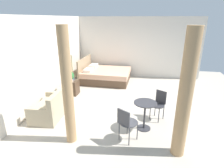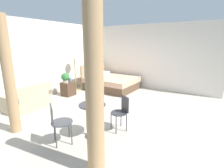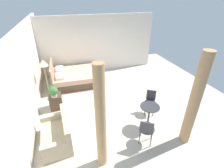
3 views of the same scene
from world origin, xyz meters
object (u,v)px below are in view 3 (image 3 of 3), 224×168
potted_plant (53,92)px  balcony_table (149,113)px  bed (75,77)px  nightstand (56,101)px  couch (58,134)px  cafe_chair_near_window (147,129)px  vase (54,92)px  cafe_chair_near_couch (151,100)px  floor_lamp (43,66)px

potted_plant → balcony_table: potted_plant is taller
bed → nightstand: (-1.73, 0.88, -0.03)m
couch → cafe_chair_near_window: size_ratio=1.57×
couch → potted_plant: (1.57, 0.04, 0.47)m
vase → cafe_chair_near_window: cafe_chair_near_window is taller
cafe_chair_near_window → cafe_chair_near_couch: 1.46m
couch → vase: couch is taller
bed → nightstand: size_ratio=3.97×
bed → cafe_chair_near_couch: 3.71m
nightstand → cafe_chair_near_couch: size_ratio=0.64×
floor_lamp → cafe_chair_near_couch: 3.96m
potted_plant → balcony_table: size_ratio=0.51×
bed → cafe_chair_near_couch: (-2.96, -2.24, 0.21)m
bed → nightstand: 1.94m
potted_plant → floor_lamp: (0.77, 0.23, 0.67)m
vase → potted_plant: bearing=178.7°
bed → nightstand: bed is taller
cafe_chair_near_window → floor_lamp: bearing=39.4°
potted_plant → floor_lamp: bearing=16.6°
balcony_table → cafe_chair_near_window: size_ratio=0.89×
vase → nightstand: bearing=-176.3°
couch → cafe_chair_near_window: bearing=-109.0°
couch → nightstand: size_ratio=2.51×
bed → cafe_chair_near_couch: size_ratio=2.55×
floor_lamp → balcony_table: (-2.51, -2.97, -0.89)m
cafe_chair_near_couch → vase: bearing=66.6°
vase → couch: bearing=-178.7°
nightstand → balcony_table: bearing=-124.1°
potted_plant → balcony_table: (-1.75, -2.74, -0.22)m
balcony_table → cafe_chair_near_window: 0.73m
couch → bed: bearing=-14.0°
cafe_chair_near_window → cafe_chair_near_couch: bearing=-32.9°
balcony_table → potted_plant: bearing=57.5°
floor_lamp → cafe_chair_near_window: 4.13m
vase → floor_lamp: floor_lamp is taller
floor_lamp → cafe_chair_near_couch: (-1.90, -3.36, -0.90)m
bed → cafe_chair_near_couch: bearing=-142.9°
couch → potted_plant: bearing=1.6°
vase → cafe_chair_near_window: (-2.58, -2.33, -0.08)m
floor_lamp → balcony_table: floor_lamp is taller
vase → floor_lamp: 1.00m
potted_plant → cafe_chair_near_window: 3.32m
nightstand → cafe_chair_near_couch: (-1.23, -3.12, 0.24)m
nightstand → balcony_table: 3.30m
couch → cafe_chair_near_couch: bearing=-81.9°
couch → vase: bearing=1.3°
bed → couch: 3.50m
balcony_table → cafe_chair_near_couch: (0.62, -0.39, -0.02)m
vase → balcony_table: bearing=-125.7°
couch → balcony_table: couch is taller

